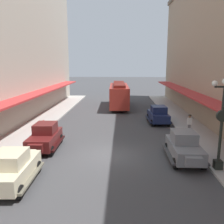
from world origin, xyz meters
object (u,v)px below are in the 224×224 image
(parked_car_2, at_px, (45,136))
(parked_car_3, at_px, (184,146))
(streetcar, at_px, (119,94))
(parked_car_1, at_px, (158,114))
(lamp_post_with_clock, at_px, (222,121))
(fire_hydrant, at_px, (44,124))
(pedestrian_0, at_px, (189,124))
(parked_car_0, at_px, (13,167))

(parked_car_2, height_order, parked_car_3, same)
(streetcar, bearing_deg, parked_car_2, -106.56)
(parked_car_3, bearing_deg, parked_car_1, 91.12)
(lamp_post_with_clock, height_order, fire_hydrant, lamp_post_with_clock)
(parked_car_3, relative_size, pedestrian_0, 2.56)
(streetcar, bearing_deg, fire_hydrant, -118.86)
(parked_car_0, distance_m, fire_hydrant, 10.40)
(parked_car_0, distance_m, parked_car_2, 5.37)
(parked_car_2, relative_size, lamp_post_with_clock, 0.83)
(parked_car_1, xyz_separation_m, pedestrian_0, (1.99, -4.40, 0.07))
(parked_car_0, distance_m, parked_car_3, 10.13)
(streetcar, xyz_separation_m, lamp_post_with_clock, (5.92, -20.58, 1.08))
(parked_car_1, height_order, lamp_post_with_clock, lamp_post_with_clock)
(parked_car_2, bearing_deg, lamp_post_with_clock, -16.67)
(parked_car_3, distance_m, pedestrian_0, 5.70)
(fire_hydrant, bearing_deg, pedestrian_0, -5.31)
(parked_car_1, height_order, parked_car_3, same)
(fire_hydrant, bearing_deg, parked_car_3, -30.59)
(parked_car_2, bearing_deg, parked_car_1, 40.91)
(parked_car_2, bearing_deg, fire_hydrant, 109.13)
(parked_car_0, relative_size, lamp_post_with_clock, 0.83)
(parked_car_2, height_order, pedestrian_0, parked_car_2)
(parked_car_0, bearing_deg, parked_car_2, 90.57)
(parked_car_1, xyz_separation_m, parked_car_3, (0.19, -9.81, 0.00))
(parked_car_2, height_order, fire_hydrant, parked_car_2)
(streetcar, height_order, lamp_post_with_clock, lamp_post_with_clock)
(lamp_post_with_clock, relative_size, pedestrian_0, 3.09)
(fire_hydrant, bearing_deg, lamp_post_with_clock, -32.72)
(parked_car_0, xyz_separation_m, pedestrian_0, (11.25, 9.04, 0.07))
(parked_car_2, bearing_deg, streetcar, 73.44)
(parked_car_3, bearing_deg, lamp_post_with_clock, -45.38)
(parked_car_3, distance_m, streetcar, 19.53)
(parked_car_0, relative_size, parked_car_2, 1.00)
(streetcar, relative_size, fire_hydrant, 11.79)
(parked_car_0, relative_size, pedestrian_0, 2.58)
(parked_car_3, bearing_deg, parked_car_2, 169.63)
(parked_car_0, height_order, lamp_post_with_clock, lamp_post_with_clock)
(parked_car_2, xyz_separation_m, streetcar, (5.14, 17.27, 0.96))
(lamp_post_with_clock, bearing_deg, parked_car_0, -169.42)
(parked_car_1, xyz_separation_m, lamp_post_with_clock, (1.74, -11.38, 2.04))
(parked_car_3, distance_m, fire_hydrant, 13.02)
(pedestrian_0, bearing_deg, streetcar, 114.39)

